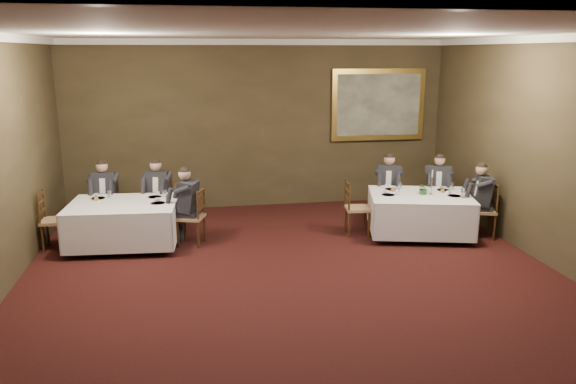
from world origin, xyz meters
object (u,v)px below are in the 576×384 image
object	(u,v)px
centerpiece	(424,188)
table_main	(420,211)
diner_main_backright	(437,196)
chair_main_endleft	(356,219)
chair_main_endright	(483,221)
chair_sec_backleft	(107,216)
chair_sec_endright	(192,228)
chair_main_backleft	(387,206)
diner_sec_endright	(191,216)
diner_main_endright	(483,209)
chair_sec_backright	(160,214)
diner_main_backleft	(388,195)
table_second	(124,221)
chair_sec_endleft	(55,232)
candlestick	(432,185)
diner_sec_backright	(159,203)
chair_main_backright	(436,207)
painting	(378,105)
diner_sec_backleft	(106,204)

from	to	relation	value
centerpiece	table_main	bearing A→B (deg)	-168.44
diner_main_backright	chair_main_endleft	world-z (taller)	diner_main_backright
chair_main_endright	centerpiece	xyz separation A→B (m)	(-1.04, 0.28, 0.61)
chair_sec_backleft	chair_sec_endright	distance (m)	1.88
chair_main_backleft	diner_sec_endright	xyz separation A→B (m)	(-3.82, -0.77, 0.23)
diner_main_endright	chair_sec_backleft	world-z (taller)	diner_main_endright
chair_sec_backright	diner_sec_endright	xyz separation A→B (m)	(0.57, -0.97, 0.23)
chair_main_backleft	chair_main_endleft	xyz separation A→B (m)	(-0.85, -0.74, 0.00)
diner_main_backleft	chair_sec_backright	distance (m)	4.40
table_second	chair_sec_endleft	bearing A→B (deg)	175.71
chair_sec_backright	diner_main_backright	bearing A→B (deg)	-168.16
table_second	chair_sec_backright	world-z (taller)	chair_sec_backright
diner_main_backleft	chair_sec_backleft	xyz separation A→B (m)	(-5.36, 0.29, -0.23)
chair_sec_backleft	candlestick	xyz separation A→B (m)	(5.80, -1.30, 0.65)
chair_sec_endleft	centerpiece	xyz separation A→B (m)	(6.40, -0.39, 0.61)
table_second	diner_main_backleft	distance (m)	4.99
chair_sec_endright	diner_sec_backright	bearing A→B (deg)	49.44
chair_main_backright	chair_sec_endleft	xyz separation A→B (m)	(-7.02, -0.38, 0.00)
chair_main_backleft	candlestick	world-z (taller)	candlestick
diner_main_endright	diner_sec_backright	xyz separation A→B (m)	(-5.73, 1.46, 0.00)
chair_main_endright	chair_sec_endright	size ratio (longest dim) A/B	1.00
diner_sec_backright	diner_main_endright	bearing A→B (deg)	-177.72
diner_main_backleft	diner_sec_endright	bearing A→B (deg)	30.04
chair_main_endright	chair_sec_backleft	xyz separation A→B (m)	(-6.71, 1.55, 0.00)
diner_main_backleft	chair_main_backright	size ratio (longest dim) A/B	1.35
chair_main_backleft	chair_sec_backleft	distance (m)	5.37
diner_main_backright	chair_sec_endleft	size ratio (longest dim) A/B	1.35
candlestick	table_second	bearing A→B (deg)	176.45
candlestick	painting	distance (m)	2.80
chair_sec_backleft	diner_sec_backleft	distance (m)	0.23
chair_main_backright	diner_sec_backright	world-z (taller)	diner_sec_backright
table_second	diner_sec_endright	bearing A→B (deg)	-4.34
diner_main_endright	chair_sec_backright	distance (m)	5.92
diner_main_backleft	candlestick	size ratio (longest dim) A/B	2.91
diner_sec_backleft	centerpiece	xyz separation A→B (m)	(5.67, -1.25, 0.38)
chair_main_endleft	chair_main_endright	xyz separation A→B (m)	(2.19, -0.53, 0.00)
table_main	chair_main_backleft	world-z (taller)	chair_main_backleft
chair_sec_endright	diner_sec_endright	xyz separation A→B (m)	(-0.01, 0.00, 0.23)
chair_sec_endleft	centerpiece	bearing A→B (deg)	86.56
diner_main_backright	chair_sec_endright	size ratio (longest dim) A/B	1.35
chair_main_backleft	painting	world-z (taller)	painting
diner_main_backleft	chair_sec_backright	size ratio (longest dim) A/B	1.35
diner_sec_backleft	chair_sec_endleft	size ratio (longest dim) A/B	1.35
table_main	diner_main_endright	size ratio (longest dim) A/B	1.53
chair_main_endleft	chair_main_endright	distance (m)	2.26
chair_sec_backleft	painting	world-z (taller)	painting
table_main	diner_main_backright	world-z (taller)	diner_main_backright
table_main	chair_main_backright	bearing A→B (deg)	48.66
chair_sec_backleft	chair_main_backright	bearing A→B (deg)	-178.77
diner_main_backleft	chair_sec_endleft	bearing A→B (deg)	24.30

